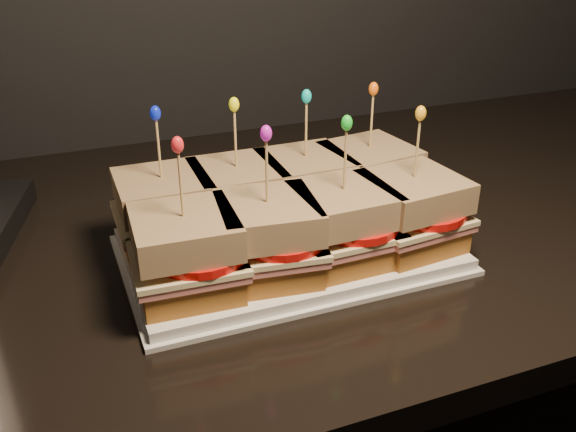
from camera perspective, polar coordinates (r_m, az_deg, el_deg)
name	(u,v)px	position (r m, az deg, el deg)	size (l,w,h in m)	color
granite_slab	(346,217)	(0.91, 5.20, -0.11)	(2.65, 0.75, 0.04)	black
platter	(288,250)	(0.77, 0.00, -3.08)	(0.37, 0.23, 0.02)	white
platter_rim	(288,255)	(0.77, 0.00, -3.47)	(0.39, 0.24, 0.01)	white
sandwich_0_bread_bot	(167,233)	(0.77, -10.72, -1.53)	(0.10, 0.10, 0.03)	brown
sandwich_0_ham	(166,220)	(0.76, -10.83, -0.34)	(0.11, 0.11, 0.01)	#C87167
sandwich_0_cheese	(165,214)	(0.76, -10.88, 0.14)	(0.11, 0.11, 0.01)	beige
sandwich_0_tomato	(176,209)	(0.75, -9.94, 0.61)	(0.10, 0.10, 0.01)	red
sandwich_0_bread_top	(163,191)	(0.75, -11.07, 2.16)	(0.10, 0.10, 0.03)	#4E2710
sandwich_0_pick	(159,152)	(0.73, -11.39, 5.57)	(0.00, 0.00, 0.09)	tan
sandwich_0_frill	(155,113)	(0.71, -11.71, 8.94)	(0.01, 0.01, 0.02)	#0D1ED0
sandwich_1_bread_bot	(239,221)	(0.79, -4.42, -0.43)	(0.10, 0.10, 0.03)	brown
sandwich_1_ham	(238,208)	(0.78, -4.47, 0.74)	(0.11, 0.11, 0.01)	#C87167
sandwich_1_cheese	(238,202)	(0.78, -4.49, 1.21)	(0.11, 0.11, 0.01)	beige
sandwich_1_tomato	(249,197)	(0.77, -3.52, 1.68)	(0.10, 0.10, 0.01)	red
sandwich_1_bread_top	(237,180)	(0.76, -4.56, 3.21)	(0.10, 0.10, 0.03)	#4E2710
sandwich_1_pick	(235,142)	(0.75, -4.69, 6.55)	(0.00, 0.00, 0.09)	tan
sandwich_1_frill	(234,104)	(0.73, -4.82, 9.86)	(0.01, 0.01, 0.02)	#FCF70F
sandwich_2_bread_bot	(305,209)	(0.81, 1.52, 0.61)	(0.10, 0.10, 0.03)	brown
sandwich_2_ham	(305,196)	(0.81, 1.54, 1.75)	(0.11, 0.11, 0.01)	#C87167
sandwich_2_cheese	(305,191)	(0.80, 1.54, 2.21)	(0.11, 0.11, 0.01)	beige
sandwich_2_tomato	(316,186)	(0.80, 2.51, 2.66)	(0.10, 0.10, 0.01)	red
sandwich_2_bread_top	(306,170)	(0.79, 1.57, 4.15)	(0.10, 0.10, 0.03)	#4E2710
sandwich_2_pick	(306,133)	(0.78, 1.61, 7.39)	(0.00, 0.00, 0.09)	tan
sandwich_2_frill	(306,96)	(0.76, 1.66, 10.59)	(0.01, 0.01, 0.02)	#0BBDB8
sandwich_3_bread_bot	(367,198)	(0.85, 7.03, 1.56)	(0.10, 0.10, 0.03)	brown
sandwich_3_ham	(368,186)	(0.84, 7.10, 2.67)	(0.11, 0.11, 0.01)	#C87167
sandwich_3_cheese	(368,181)	(0.84, 7.12, 3.11)	(0.11, 0.11, 0.01)	beige
sandwich_3_tomato	(379,176)	(0.84, 8.07, 3.54)	(0.10, 0.10, 0.01)	red
sandwich_3_bread_top	(369,160)	(0.83, 7.23, 4.98)	(0.10, 0.10, 0.03)	#4E2710
sandwich_3_pick	(371,124)	(0.81, 7.42, 8.09)	(0.00, 0.00, 0.09)	tan
sandwich_3_frill	(374,89)	(0.80, 7.61, 11.15)	(0.01, 0.01, 0.02)	#F4600E
sandwich_4_bread_bot	(188,278)	(0.68, -8.85, -5.45)	(0.10, 0.10, 0.03)	brown
sandwich_4_ham	(187,263)	(0.67, -8.96, -4.14)	(0.11, 0.11, 0.01)	#C87167
sandwich_4_cheese	(187,257)	(0.67, -9.00, -3.62)	(0.11, 0.11, 0.01)	beige
sandwich_4_tomato	(199,251)	(0.66, -7.91, -3.12)	(0.10, 0.10, 0.01)	red
sandwich_4_bread_top	(185,232)	(0.65, -9.18, -1.38)	(0.10, 0.10, 0.03)	#4E2710
sandwich_4_pick	(181,188)	(0.63, -9.49, 2.43)	(0.00, 0.00, 0.09)	tan
sandwich_4_frill	(177,145)	(0.61, -9.80, 6.26)	(0.01, 0.01, 0.02)	red
sandwich_5_bread_bot	(268,262)	(0.70, -1.78, -4.09)	(0.10, 0.10, 0.03)	brown
sandwich_5_ham	(268,247)	(0.69, -1.80, -2.81)	(0.11, 0.11, 0.01)	#C87167
sandwich_5_cheese	(268,242)	(0.69, -1.81, -2.30)	(0.11, 0.11, 0.01)	beige
sandwich_5_tomato	(280,236)	(0.68, -0.70, -1.79)	(0.10, 0.10, 0.01)	red
sandwich_5_bread_top	(267,217)	(0.67, -1.84, -0.10)	(0.10, 0.10, 0.03)	#4E2710
sandwich_5_pick	(267,175)	(0.65, -1.90, 3.63)	(0.00, 0.00, 0.09)	tan
sandwich_5_frill	(266,133)	(0.64, -1.96, 7.36)	(0.01, 0.01, 0.02)	#C51ABF
sandwich_6_bread_bot	(342,247)	(0.73, 4.78, -2.77)	(0.10, 0.10, 0.03)	brown
sandwich_6_ham	(342,233)	(0.72, 4.83, -1.53)	(0.11, 0.11, 0.01)	#C87167
sandwich_6_cheese	(342,228)	(0.72, 4.85, -1.03)	(0.11, 0.11, 0.01)	beige
sandwich_6_tomato	(355,222)	(0.71, 5.95, -0.54)	(0.10, 0.10, 0.01)	red
sandwich_6_bread_top	(343,204)	(0.70, 4.94, 1.09)	(0.10, 0.10, 0.03)	#4E2710
sandwich_6_pick	(345,163)	(0.69, 5.10, 4.68)	(0.00, 0.00, 0.09)	tan
sandwich_6_frill	(347,123)	(0.67, 5.25, 8.25)	(0.01, 0.01, 0.02)	green
sandwich_7_bread_bot	(409,234)	(0.77, 10.72, -1.54)	(0.10, 0.10, 0.03)	brown
sandwich_7_ham	(411,220)	(0.76, 10.84, -0.35)	(0.11, 0.11, 0.01)	#C87167
sandwich_7_cheese	(411,215)	(0.76, 10.88, 0.12)	(0.11, 0.11, 0.01)	beige
sandwich_7_tomato	(423,209)	(0.76, 11.94, 0.59)	(0.10, 0.10, 0.01)	red
sandwich_7_bread_top	(413,191)	(0.75, 11.07, 2.15)	(0.10, 0.10, 0.03)	#4E2710
sandwich_7_pick	(417,152)	(0.73, 11.39, 5.56)	(0.00, 0.00, 0.09)	tan
sandwich_7_frill	(421,113)	(0.71, 11.72, 8.93)	(0.01, 0.01, 0.02)	orange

